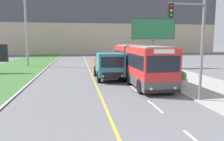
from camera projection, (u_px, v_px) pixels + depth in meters
apartment_block_background at (82, 11)px, 63.51m from camera, size 80.00×8.04×24.51m
city_bus at (139, 63)px, 19.49m from camera, size 2.65×11.49×3.22m
dump_truck at (109, 66)px, 20.20m from camera, size 2.42×6.30×2.55m
utility_pole_far at (26, 32)px, 30.89m from camera, size 1.80×0.28×9.55m
traffic_light_mast at (193, 37)px, 12.62m from camera, size 2.28×0.32×6.09m
billboard_large at (153, 30)px, 29.42m from camera, size 6.08×0.24×6.61m
planter_round_near at (182, 79)px, 17.37m from camera, size 0.95×0.95×1.17m
planter_round_second at (163, 72)px, 21.29m from camera, size 1.08×1.08×1.25m
planter_round_third at (148, 67)px, 25.19m from camera, size 1.09×1.09×1.24m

